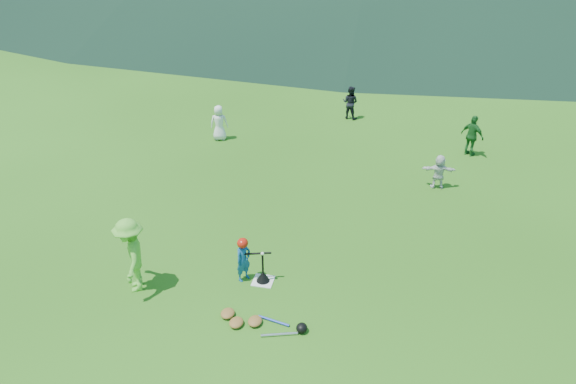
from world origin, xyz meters
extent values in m
plane|color=#255313|center=(0.00, 0.00, 0.00)|extent=(120.00, 120.00, 0.00)
cube|color=silver|center=(0.00, 0.00, 0.01)|extent=(0.45, 0.45, 0.02)
sphere|color=white|center=(0.00, 0.00, 0.74)|extent=(0.08, 0.08, 0.08)
imported|color=navy|center=(-0.43, -0.01, 0.52)|extent=(0.41, 0.45, 1.03)
imported|color=#5FBA36|center=(-2.62, -0.81, 0.85)|extent=(1.02, 1.26, 1.71)
imported|color=silver|center=(-3.44, 7.23, 0.60)|extent=(0.66, 0.51, 1.21)
imported|color=black|center=(0.63, 10.15, 0.61)|extent=(0.70, 0.61, 1.23)
imported|color=#1B5B22|center=(4.80, 7.78, 0.67)|extent=(0.83, 0.72, 1.34)
imported|color=silver|center=(3.76, 5.30, 0.51)|extent=(0.96, 0.37, 1.01)
cone|color=black|center=(0.00, 0.00, 0.11)|extent=(0.30, 0.30, 0.18)
cylinder|color=black|center=(0.00, 0.00, 0.45)|extent=(0.04, 0.04, 0.50)
ellipsoid|color=#AD190B|center=(-0.43, -0.01, 0.95)|extent=(0.24, 0.26, 0.22)
cylinder|color=black|center=(-0.13, 0.03, 0.70)|extent=(0.61, 0.20, 0.07)
ellipsoid|color=olive|center=(-0.16, -1.46, 0.06)|extent=(0.28, 0.34, 0.13)
ellipsoid|color=olive|center=(0.19, -1.34, 0.06)|extent=(0.28, 0.34, 0.13)
ellipsoid|color=olive|center=(-0.41, -1.24, 0.06)|extent=(0.28, 0.34, 0.13)
cylinder|color=silver|center=(0.74, -1.56, 0.03)|extent=(0.70, 0.28, 0.06)
cylinder|color=#263FA5|center=(0.54, -1.21, 0.03)|extent=(0.68, 0.19, 0.05)
ellipsoid|color=black|center=(1.14, -1.36, 0.09)|extent=(0.22, 0.24, 0.19)
cube|color=gray|center=(0.00, 28.00, 0.60)|extent=(70.00, 0.03, 1.20)
cylinder|color=gray|center=(0.00, 28.00, 0.60)|extent=(0.07, 0.07, 1.30)
camera|label=1|loc=(2.69, -9.50, 7.69)|focal=35.00mm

